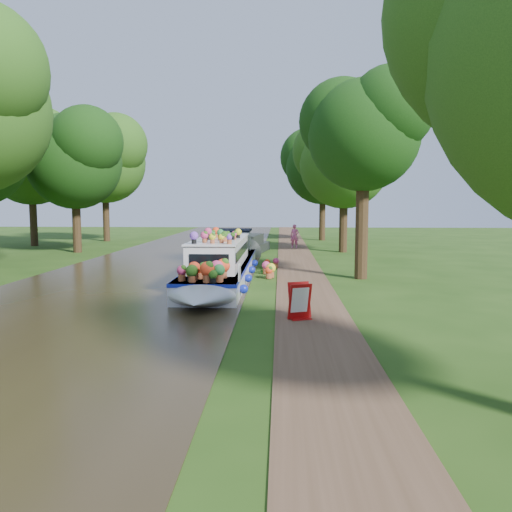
# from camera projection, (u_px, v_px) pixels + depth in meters

# --- Properties ---
(ground) EXTENTS (100.00, 100.00, 0.00)m
(ground) POSITION_uv_depth(u_px,v_px,m) (274.00, 290.00, 19.27)
(ground) COLOR #203F0F
(ground) RESTS_ON ground
(canal_water) EXTENTS (10.00, 100.00, 0.02)m
(canal_water) POSITION_uv_depth(u_px,v_px,m) (121.00, 288.00, 19.56)
(canal_water) COLOR black
(canal_water) RESTS_ON ground
(towpath) EXTENTS (2.20, 100.00, 0.03)m
(towpath) POSITION_uv_depth(u_px,v_px,m) (305.00, 289.00, 19.21)
(towpath) COLOR #4D3624
(towpath) RESTS_ON ground
(plant_boat) EXTENTS (2.29, 13.52, 2.22)m
(plant_boat) POSITION_uv_depth(u_px,v_px,m) (221.00, 262.00, 20.87)
(plant_boat) COLOR silver
(plant_boat) RESTS_ON canal_water
(tree_near_overhang) EXTENTS (5.52, 5.28, 8.99)m
(tree_near_overhang) POSITION_uv_depth(u_px,v_px,m) (363.00, 127.00, 21.44)
(tree_near_overhang) COLOR black
(tree_near_overhang) RESTS_ON ground
(tree_near_mid) EXTENTS (6.90, 6.60, 9.40)m
(tree_near_mid) POSITION_uv_depth(u_px,v_px,m) (344.00, 156.00, 33.35)
(tree_near_mid) COLOR black
(tree_near_mid) RESTS_ON ground
(tree_near_far) EXTENTS (7.59, 7.26, 10.30)m
(tree_near_far) POSITION_uv_depth(u_px,v_px,m) (323.00, 161.00, 44.25)
(tree_near_far) COLOR black
(tree_near_far) RESTS_ON ground
(tree_far_c) EXTENTS (7.13, 6.82, 9.59)m
(tree_far_c) POSITION_uv_depth(u_px,v_px,m) (74.00, 155.00, 33.22)
(tree_far_c) COLOR black
(tree_far_c) RESTS_ON ground
(tree_far_d) EXTENTS (8.05, 7.70, 10.85)m
(tree_far_d) POSITION_uv_depth(u_px,v_px,m) (104.00, 156.00, 43.14)
(tree_far_d) COLOR black
(tree_far_d) RESTS_ON ground
(tree_far_h) EXTENTS (7.82, 7.48, 10.49)m
(tree_far_h) POSITION_uv_depth(u_px,v_px,m) (31.00, 153.00, 38.39)
(tree_far_h) COLOR black
(tree_far_h) RESTS_ON ground
(second_boat) EXTENTS (2.71, 6.63, 1.24)m
(second_boat) POSITION_uv_depth(u_px,v_px,m) (248.00, 246.00, 32.89)
(second_boat) COLOR black
(second_boat) RESTS_ON canal_water
(sandwich_board) EXTENTS (0.71, 0.73, 1.04)m
(sandwich_board) POSITION_uv_depth(u_px,v_px,m) (300.00, 303.00, 14.22)
(sandwich_board) COLOR #A50C0B
(sandwich_board) RESTS_ON towpath
(pedestrian_pink) EXTENTS (0.70, 0.52, 1.75)m
(pedestrian_pink) POSITION_uv_depth(u_px,v_px,m) (295.00, 236.00, 36.67)
(pedestrian_pink) COLOR #D45792
(pedestrian_pink) RESTS_ON towpath
(verge_plant) EXTENTS (0.47, 0.45, 0.42)m
(verge_plant) POSITION_uv_depth(u_px,v_px,m) (263.00, 269.00, 23.62)
(verge_plant) COLOR #22611D
(verge_plant) RESTS_ON ground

